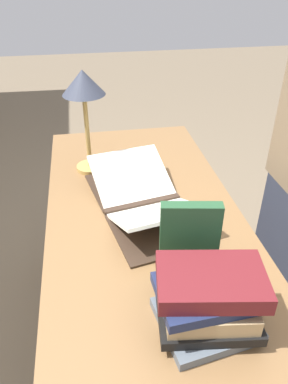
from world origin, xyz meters
TOP-DOWN VIEW (x-y plane):
  - ground_plane at (0.00, 0.00)m, footprint 12.00×12.00m
  - reading_desk at (0.00, 0.00)m, footprint 1.51×0.68m
  - open_book at (0.06, -0.00)m, footprint 0.61×0.40m
  - book_stack_tall at (-0.46, -0.07)m, footprint 0.23×0.27m
  - book_standing_upright at (-0.29, -0.07)m, footprint 0.06×0.16m
  - reading_lamp at (0.38, 0.17)m, footprint 0.16×0.16m
  - coffee_mug at (0.28, -0.06)m, footprint 0.08×0.10m

SIDE VIEW (x-z plane):
  - ground_plane at x=0.00m, z-range 0.00..0.00m
  - reading_desk at x=0.00m, z-range 0.28..1.05m
  - open_book at x=0.06m, z-range 0.75..0.87m
  - coffee_mug at x=0.28m, z-range 0.77..0.86m
  - book_stack_tall at x=-0.46m, z-range 0.77..0.94m
  - book_standing_upright at x=-0.29m, z-range 0.77..1.02m
  - reading_lamp at x=0.38m, z-range 0.90..1.32m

